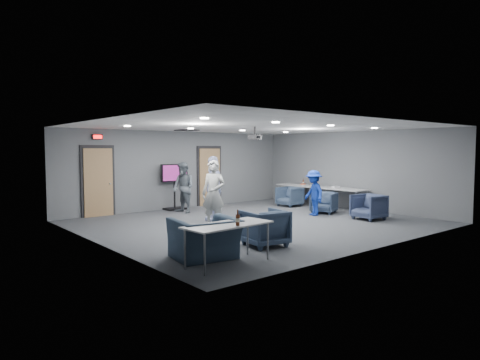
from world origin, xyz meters
TOP-DOWN VIEW (x-y plane):
  - floor at (0.00, 0.00)m, footprint 9.00×9.00m
  - ceiling at (0.00, 0.00)m, footprint 9.00×9.00m
  - wall_back at (0.00, 4.00)m, footprint 9.00×0.02m
  - wall_front at (0.00, -4.00)m, footprint 9.00×0.02m
  - wall_left at (-4.50, 0.00)m, footprint 0.02×8.00m
  - wall_right at (4.50, 0.00)m, footprint 0.02×8.00m
  - door_left at (-3.00, 3.95)m, footprint 1.06×0.17m
  - door_right at (1.20, 3.95)m, footprint 1.06×0.17m
  - exit_sign at (-3.00, 3.93)m, footprint 0.32×0.08m
  - hvac_diffuser at (-0.50, 2.80)m, footprint 0.60×0.60m
  - downlights at (0.00, 0.00)m, footprint 6.18×3.78m
  - person_a at (-1.38, 0.13)m, footprint 0.69×0.78m
  - person_b at (-0.59, 2.90)m, footprint 0.69×0.85m
  - person_c at (-0.77, 0.99)m, footprint 0.79×1.19m
  - person_d at (2.28, -0.16)m, footprint 0.80×1.04m
  - chair_right_a at (3.28, 1.86)m, footprint 0.81×0.79m
  - chair_right_b at (2.90, -0.05)m, footprint 0.96×0.95m
  - chair_right_c at (2.90, -1.73)m, footprint 0.90×0.88m
  - chair_front_a at (-1.82, -2.32)m, footprint 0.97×0.99m
  - chair_front_b at (-3.42, -2.40)m, footprint 1.32×1.20m
  - table_right_a at (4.00, 2.06)m, footprint 0.72×1.74m
  - table_right_b at (4.00, 0.16)m, footprint 0.80×1.91m
  - table_front_left at (-3.33, -3.00)m, footprint 1.72×0.82m
  - bottle_front at (-3.30, -3.24)m, footprint 0.07×0.07m
  - bottle_right at (4.24, 2.06)m, footprint 0.06×0.06m
  - snack_box at (4.22, 2.04)m, footprint 0.21×0.17m
  - wrapper at (4.11, 0.42)m, footprint 0.27×0.21m
  - tv_stand at (-0.41, 3.75)m, footprint 1.03×0.49m
  - projector at (-0.15, -0.12)m, footprint 0.40×0.37m

SIDE VIEW (x-z plane):
  - floor at x=0.00m, z-range 0.00..0.00m
  - chair_right_b at x=2.90m, z-range 0.00..0.68m
  - chair_right_a at x=3.28m, z-range 0.00..0.71m
  - chair_right_c at x=2.90m, z-range 0.00..0.75m
  - chair_front_b at x=-3.42m, z-range 0.00..0.76m
  - chair_front_a at x=-1.82m, z-range 0.00..0.78m
  - table_front_left at x=-3.33m, z-range 0.32..1.05m
  - table_right_a at x=4.00m, z-range 0.32..1.05m
  - table_right_b at x=4.00m, z-range 0.32..1.05m
  - person_d at x=2.28m, z-range 0.00..1.42m
  - snack_box at x=4.22m, z-range 0.73..0.77m
  - wrapper at x=4.11m, z-range 0.73..0.79m
  - bottle_right at x=4.24m, z-range 0.70..0.93m
  - person_b at x=-0.59m, z-range 0.00..1.66m
  - bottle_front at x=-3.30m, z-range 0.69..0.98m
  - tv_stand at x=-0.41m, z-range 0.10..1.68m
  - person_a at x=-1.38m, z-range 0.00..1.79m
  - person_c at x=-0.77m, z-range 0.00..1.88m
  - door_left at x=-3.00m, z-range -0.05..2.19m
  - door_right at x=1.20m, z-range -0.05..2.19m
  - wall_back at x=0.00m, z-range 0.00..2.70m
  - wall_front at x=0.00m, z-range 0.00..2.70m
  - wall_left at x=-4.50m, z-range 0.00..2.70m
  - wall_right at x=4.50m, z-range 0.00..2.70m
  - projector at x=-0.15m, z-range 2.23..2.58m
  - exit_sign at x=-3.00m, z-range 2.37..2.53m
  - downlights at x=0.00m, z-range 2.67..2.69m
  - hvac_diffuser at x=-0.50m, z-range 2.67..2.70m
  - ceiling at x=0.00m, z-range 2.70..2.70m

